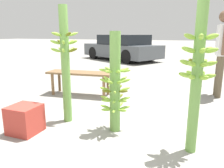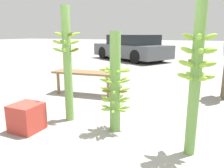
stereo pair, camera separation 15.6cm
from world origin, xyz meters
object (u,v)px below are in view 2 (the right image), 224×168
object	(u,v)px
produce_crate	(27,117)
banana_stalk_left	(67,63)
banana_stalk_right	(196,73)
parked_car	(131,48)
banana_stalk_center	(115,84)
market_bench	(85,75)

from	to	relation	value
produce_crate	banana_stalk_left	bearing A→B (deg)	60.57
banana_stalk_right	parked_car	xyz separation A→B (m)	(-3.43, 7.82, -0.30)
banana_stalk_left	banana_stalk_right	distance (m)	1.76
banana_stalk_center	market_bench	xyz separation A→B (m)	(-1.28, 1.37, -0.22)
banana_stalk_right	parked_car	size ratio (longest dim) A/B	0.39
parked_car	produce_crate	size ratio (longest dim) A/B	11.74
banana_stalk_left	parked_car	size ratio (longest dim) A/B	0.38
banana_stalk_right	parked_car	distance (m)	8.55
banana_stalk_left	parked_car	xyz separation A→B (m)	(-1.69, 7.56, -0.27)
banana_stalk_left	market_bench	size ratio (longest dim) A/B	1.17
banana_stalk_center	banana_stalk_right	distance (m)	1.02
parked_car	produce_crate	bearing A→B (deg)	-141.07
banana_stalk_left	market_bench	bearing A→B (deg)	111.41
banana_stalk_right	market_bench	distance (m)	2.79
banana_stalk_center	banana_stalk_right	xyz separation A→B (m)	(0.97, -0.20, 0.25)
banana_stalk_center	parked_car	bearing A→B (deg)	107.87
banana_stalk_center	produce_crate	distance (m)	1.26
market_bench	parked_car	bearing A→B (deg)	94.44
banana_stalk_right	produce_crate	size ratio (longest dim) A/B	4.53
banana_stalk_left	banana_stalk_center	xyz separation A→B (m)	(0.77, -0.06, -0.23)
produce_crate	parked_car	bearing A→B (deg)	99.67
market_bench	produce_crate	bearing A→B (deg)	-89.76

